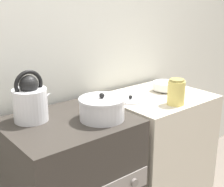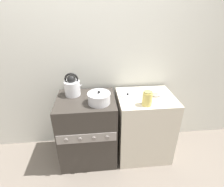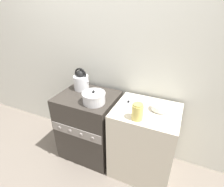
{
  "view_description": "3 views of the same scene",
  "coord_description": "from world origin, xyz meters",
  "px_view_note": "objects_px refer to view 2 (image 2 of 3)",
  "views": [
    {
      "loc": [
        -0.77,
        -1.02,
        1.44
      ],
      "look_at": [
        0.3,
        0.28,
        0.91
      ],
      "focal_mm": 50.0,
      "sensor_mm": 36.0,
      "label": 1
    },
    {
      "loc": [
        0.12,
        -1.42,
        1.74
      ],
      "look_at": [
        0.29,
        0.24,
        0.9
      ],
      "focal_mm": 28.0,
      "sensor_mm": 36.0,
      "label": 2
    },
    {
      "loc": [
        0.95,
        -1.17,
        1.76
      ],
      "look_at": [
        0.29,
        0.3,
        0.9
      ],
      "focal_mm": 28.0,
      "sensor_mm": 36.0,
      "label": 3
    }
  ],
  "objects_px": {
    "loose_pot_lid": "(128,95)",
    "stove": "(88,129)",
    "cooking_pot": "(99,98)",
    "enamel_bowl": "(155,92)",
    "storage_jar": "(147,98)",
    "kettle": "(72,86)"
  },
  "relations": [
    {
      "from": "enamel_bowl",
      "to": "loose_pot_lid",
      "type": "distance_m",
      "value": 0.32
    },
    {
      "from": "stove",
      "to": "enamel_bowl",
      "type": "bearing_deg",
      "value": 3.31
    },
    {
      "from": "stove",
      "to": "enamel_bowl",
      "type": "distance_m",
      "value": 0.91
    },
    {
      "from": "enamel_bowl",
      "to": "storage_jar",
      "type": "height_order",
      "value": "storage_jar"
    },
    {
      "from": "kettle",
      "to": "loose_pot_lid",
      "type": "height_order",
      "value": "kettle"
    },
    {
      "from": "storage_jar",
      "to": "enamel_bowl",
      "type": "bearing_deg",
      "value": 54.96
    },
    {
      "from": "kettle",
      "to": "enamel_bowl",
      "type": "distance_m",
      "value": 0.94
    },
    {
      "from": "storage_jar",
      "to": "cooking_pot",
      "type": "bearing_deg",
      "value": 170.34
    },
    {
      "from": "enamel_bowl",
      "to": "storage_jar",
      "type": "distance_m",
      "value": 0.28
    },
    {
      "from": "stove",
      "to": "storage_jar",
      "type": "xyz_separation_m",
      "value": [
        0.63,
        -0.18,
        0.48
      ]
    },
    {
      "from": "stove",
      "to": "cooking_pot",
      "type": "bearing_deg",
      "value": -33.6
    },
    {
      "from": "enamel_bowl",
      "to": "storage_jar",
      "type": "bearing_deg",
      "value": -125.04
    },
    {
      "from": "stove",
      "to": "loose_pot_lid",
      "type": "height_order",
      "value": "loose_pot_lid"
    },
    {
      "from": "loose_pot_lid",
      "to": "enamel_bowl",
      "type": "bearing_deg",
      "value": 0.61
    },
    {
      "from": "cooking_pot",
      "to": "enamel_bowl",
      "type": "relative_size",
      "value": 1.47
    },
    {
      "from": "stove",
      "to": "storage_jar",
      "type": "bearing_deg",
      "value": -15.84
    },
    {
      "from": "cooking_pot",
      "to": "storage_jar",
      "type": "relative_size",
      "value": 1.54
    },
    {
      "from": "stove",
      "to": "cooking_pot",
      "type": "height_order",
      "value": "cooking_pot"
    },
    {
      "from": "kettle",
      "to": "stove",
      "type": "bearing_deg",
      "value": -39.84
    },
    {
      "from": "loose_pot_lid",
      "to": "stove",
      "type": "bearing_deg",
      "value": -174.89
    },
    {
      "from": "kettle",
      "to": "enamel_bowl",
      "type": "bearing_deg",
      "value": -4.55
    },
    {
      "from": "enamel_bowl",
      "to": "loose_pot_lid",
      "type": "relative_size",
      "value": 0.96
    }
  ]
}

